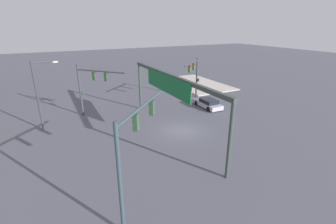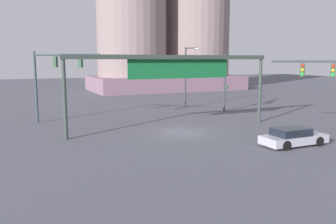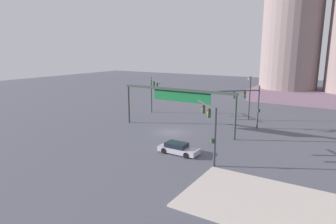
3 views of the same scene
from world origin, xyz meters
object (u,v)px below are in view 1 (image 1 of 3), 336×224
(streetlamp_curved_arm, at_px, (40,91))
(sedan_car_approaching, at_px, (208,103))
(traffic_signal_opposite_side, at_px, (90,82))
(traffic_signal_near_corner, at_px, (194,72))
(traffic_signal_cross_street, at_px, (134,141))

(streetlamp_curved_arm, height_order, sedan_car_approaching, streetlamp_curved_arm)
(traffic_signal_opposite_side, height_order, streetlamp_curved_arm, streetlamp_curved_arm)
(traffic_signal_opposite_side, relative_size, streetlamp_curved_arm, 0.88)
(traffic_signal_near_corner, bearing_deg, sedan_car_approaching, 46.02)
(traffic_signal_near_corner, bearing_deg, streetlamp_curved_arm, -36.08)
(traffic_signal_opposite_side, distance_m, traffic_signal_cross_street, 17.08)
(traffic_signal_cross_street, relative_size, streetlamp_curved_arm, 0.90)
(traffic_signal_cross_street, xyz_separation_m, sedan_car_approaching, (13.60, -15.06, -4.03))
(sedan_car_approaching, bearing_deg, traffic_signal_opposite_side, 76.41)
(traffic_signal_cross_street, relative_size, sedan_car_approaching, 1.42)
(traffic_signal_near_corner, distance_m, sedan_car_approaching, 5.23)
(traffic_signal_opposite_side, distance_m, streetlamp_curved_arm, 5.37)
(traffic_signal_near_corner, xyz_separation_m, streetlamp_curved_arm, (-1.78, 19.67, 0.10))
(traffic_signal_near_corner, height_order, traffic_signal_opposite_side, traffic_signal_opposite_side)
(traffic_signal_cross_street, bearing_deg, traffic_signal_opposite_side, 41.04)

